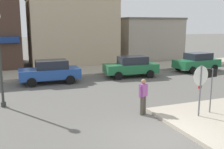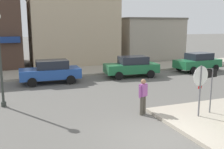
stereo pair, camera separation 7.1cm
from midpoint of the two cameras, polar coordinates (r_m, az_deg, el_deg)
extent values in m
plane|color=#5B5954|center=(9.60, 11.12, -13.59)|extent=(160.00, 160.00, 0.00)
cube|color=#A89E8C|center=(22.08, -8.35, 0.68)|extent=(80.00, 4.00, 0.15)
cylinder|color=slate|center=(11.44, 18.73, -3.84)|extent=(0.07, 0.07, 2.30)
cylinder|color=red|center=(11.30, 18.88, -0.28)|extent=(0.76, 0.11, 0.76)
cylinder|color=white|center=(11.29, 18.93, -0.30)|extent=(0.81, 0.11, 0.82)
cube|color=red|center=(11.40, 18.75, -2.66)|extent=(0.20, 0.04, 0.11)
cylinder|color=slate|center=(12.10, 20.89, -3.68)|extent=(0.06, 0.06, 2.10)
cube|color=black|center=(11.94, 21.13, 0.19)|extent=(0.60, 0.09, 0.34)
cube|color=white|center=(11.94, 21.10, 0.19)|extent=(0.54, 0.08, 0.29)
cube|color=black|center=(11.95, 21.08, 0.20)|extent=(0.34, 0.05, 0.08)
cylinder|color=#333833|center=(13.44, -22.98, 2.13)|extent=(0.12, 0.12, 4.20)
cylinder|color=#333833|center=(13.85, -22.37, -5.99)|extent=(0.24, 0.24, 0.24)
cube|color=#234C9E|center=(18.24, -13.20, 0.26)|extent=(4.04, 1.80, 0.66)
cube|color=#1E232D|center=(18.16, -12.81, 2.18)|extent=(2.12, 1.45, 0.56)
cylinder|color=black|center=(17.39, -16.88, -1.69)|extent=(0.60, 0.20, 0.60)
cylinder|color=black|center=(19.05, -17.15, -0.63)|extent=(0.60, 0.20, 0.60)
cylinder|color=black|center=(17.66, -8.83, -1.15)|extent=(0.60, 0.20, 0.60)
cylinder|color=black|center=(19.30, -9.79, -0.15)|extent=(0.60, 0.20, 0.60)
cube|color=#1E6B3D|center=(19.92, 4.29, 1.40)|extent=(4.13, 2.03, 0.66)
cube|color=#1E232D|center=(19.88, 4.72, 3.15)|extent=(2.19, 1.57, 0.56)
cylinder|color=black|center=(18.79, 1.64, -0.30)|extent=(0.61, 0.23, 0.60)
cylinder|color=black|center=(20.39, 0.17, 0.59)|extent=(0.61, 0.23, 0.60)
cylinder|color=black|center=(19.68, 8.52, 0.10)|extent=(0.61, 0.23, 0.60)
cylinder|color=black|center=(21.21, 6.61, 0.92)|extent=(0.61, 0.23, 0.60)
cube|color=#1E6B3D|center=(23.44, 18.17, 2.31)|extent=(4.14, 2.06, 0.66)
cube|color=#1E232D|center=(23.46, 18.52, 3.81)|extent=(2.20, 1.58, 0.56)
cylinder|color=black|center=(22.03, 17.35, 0.87)|extent=(0.61, 0.23, 0.60)
cylinder|color=black|center=(23.27, 14.48, 1.53)|extent=(0.61, 0.23, 0.60)
cylinder|color=black|center=(23.80, 21.68, 1.31)|extent=(0.61, 0.23, 0.60)
cylinder|color=black|center=(24.95, 18.80, 1.91)|extent=(0.61, 0.23, 0.60)
cylinder|color=#4C473D|center=(11.79, 7.16, -6.56)|extent=(0.16, 0.16, 0.85)
cylinder|color=#4C473D|center=(11.65, 6.65, -6.77)|extent=(0.16, 0.16, 0.85)
cube|color=#994C99|center=(11.53, 6.98, -3.37)|extent=(0.42, 0.36, 0.54)
sphere|color=#9E7051|center=(11.45, 7.02, -1.53)|extent=(0.22, 0.22, 0.22)
cylinder|color=#994C99|center=(11.73, 7.62, -3.40)|extent=(0.12, 0.12, 0.52)
cylinder|color=#994C99|center=(11.36, 6.31, -3.83)|extent=(0.12, 0.12, 0.52)
cube|color=tan|center=(26.40, -8.39, 8.99)|extent=(8.19, 5.11, 6.24)
cube|color=#9E9384|center=(30.69, 6.71, 7.58)|extent=(6.69, 7.46, 4.42)
cube|color=#5E584F|center=(30.65, 6.81, 11.90)|extent=(6.82, 7.60, 0.20)
camera|label=1|loc=(0.04, -89.84, 0.03)|focal=42.00mm
camera|label=2|loc=(0.04, 90.16, -0.03)|focal=42.00mm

